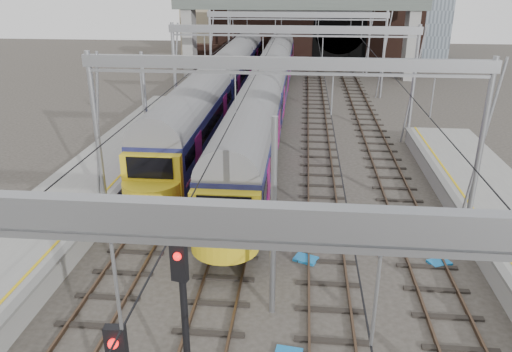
# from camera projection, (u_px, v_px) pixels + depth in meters

# --- Properties ---
(ground) EXTENTS (160.00, 160.00, 0.00)m
(ground) POSITION_uv_depth(u_px,v_px,m) (268.00, 351.00, 15.53)
(ground) COLOR #38332D
(ground) RESTS_ON ground
(platform_left) EXTENTS (4.32, 55.00, 1.12)m
(platform_left) POSITION_uv_depth(u_px,v_px,m) (0.00, 274.00, 18.54)
(platform_left) COLOR gray
(platform_left) RESTS_ON ground
(tracks) EXTENTS (14.40, 80.00, 0.22)m
(tracks) POSITION_uv_depth(u_px,v_px,m) (286.00, 174.00, 29.39)
(tracks) COLOR #4C3828
(tracks) RESTS_ON ground
(overhead_line) EXTENTS (16.80, 80.00, 8.00)m
(overhead_line) POSITION_uv_depth(u_px,v_px,m) (292.00, 46.00, 32.95)
(overhead_line) COLOR gray
(overhead_line) RESTS_ON ground
(retaining_wall) EXTENTS (28.00, 2.75, 9.00)m
(retaining_wall) POSITION_uv_depth(u_px,v_px,m) (310.00, 33.00, 61.80)
(retaining_wall) COLOR black
(retaining_wall) RESTS_ON ground
(overbridge) EXTENTS (28.00, 3.00, 9.25)m
(overbridge) POSITION_uv_depth(u_px,v_px,m) (299.00, 12.00, 55.35)
(overbridge) COLOR gray
(overbridge) RESTS_ON ground
(train_main) EXTENTS (2.83, 65.46, 4.86)m
(train_main) POSITION_uv_depth(u_px,v_px,m) (275.00, 68.00, 49.11)
(train_main) COLOR black
(train_main) RESTS_ON ground
(train_second) EXTENTS (2.89, 50.16, 4.95)m
(train_second) POSITION_uv_depth(u_px,v_px,m) (230.00, 74.00, 45.89)
(train_second) COLOR black
(train_second) RESTS_ON ground
(signal_near_centre) EXTENTS (0.41, 0.48, 5.33)m
(signal_near_centre) POSITION_uv_depth(u_px,v_px,m) (184.00, 314.00, 11.95)
(signal_near_centre) COLOR black
(signal_near_centre) RESTS_ON ground
(equip_cover_b) EXTENTS (1.10, 0.95, 0.11)m
(equip_cover_b) POSITION_uv_depth(u_px,v_px,m) (306.00, 259.00, 20.50)
(equip_cover_b) COLOR #1973BC
(equip_cover_b) RESTS_ON ground
(equip_cover_c) EXTENTS (1.03, 0.91, 0.10)m
(equip_cover_c) POSITION_uv_depth(u_px,v_px,m) (439.00, 262.00, 20.26)
(equip_cover_c) COLOR #1973BC
(equip_cover_c) RESTS_ON ground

